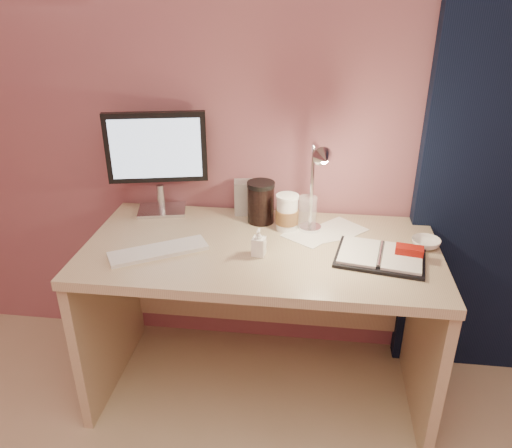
# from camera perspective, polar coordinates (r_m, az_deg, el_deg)

# --- Properties ---
(room) EXTENTS (3.50, 3.50, 3.50)m
(room) POSITION_cam_1_polar(r_m,az_deg,el_deg) (2.24, 27.01, 9.27)
(room) COLOR #C6B28E
(room) RESTS_ON ground
(desk) EXTENTS (1.40, 0.70, 0.73)m
(desk) POSITION_cam_1_polar(r_m,az_deg,el_deg) (2.15, 0.78, -6.90)
(desk) COLOR #C7B68D
(desk) RESTS_ON ground
(monitor) EXTENTS (0.43, 0.19, 0.46)m
(monitor) POSITION_cam_1_polar(r_m,az_deg,el_deg) (2.21, -11.27, 7.85)
(monitor) COLOR silver
(monitor) RESTS_ON desk
(keyboard) EXTENTS (0.38, 0.29, 0.02)m
(keyboard) POSITION_cam_1_polar(r_m,az_deg,el_deg) (1.96, -11.08, -3.04)
(keyboard) COLOR silver
(keyboard) RESTS_ON desk
(planner) EXTENTS (0.36, 0.30, 0.05)m
(planner) POSITION_cam_1_polar(r_m,az_deg,el_deg) (1.94, 14.28, -3.51)
(planner) COLOR black
(planner) RESTS_ON desk
(paper_a) EXTENTS (0.18, 0.18, 0.00)m
(paper_a) POSITION_cam_1_polar(r_m,az_deg,el_deg) (2.07, 7.17, -1.35)
(paper_a) COLOR white
(paper_a) RESTS_ON desk
(paper_b) EXTENTS (0.24, 0.24, 0.00)m
(paper_b) POSITION_cam_1_polar(r_m,az_deg,el_deg) (2.07, 6.05, -1.29)
(paper_b) COLOR white
(paper_b) RESTS_ON desk
(paper_c) EXTENTS (0.24, 0.24, 0.00)m
(paper_c) POSITION_cam_1_polar(r_m,az_deg,el_deg) (2.14, 9.66, -0.54)
(paper_c) COLOR white
(paper_c) RESTS_ON desk
(coffee_cup) EXTENTS (0.10, 0.10, 0.16)m
(coffee_cup) POSITION_cam_1_polar(r_m,az_deg,el_deg) (2.08, 3.56, 1.21)
(coffee_cup) COLOR white
(coffee_cup) RESTS_ON desk
(clear_cup) EXTENTS (0.08, 0.08, 0.14)m
(clear_cup) POSITION_cam_1_polar(r_m,az_deg,el_deg) (2.11, 5.88, 1.29)
(clear_cup) COLOR white
(clear_cup) RESTS_ON desk
(bowl) EXTENTS (0.14, 0.14, 0.03)m
(bowl) POSITION_cam_1_polar(r_m,az_deg,el_deg) (2.07, 18.84, -2.08)
(bowl) COLOR white
(bowl) RESTS_ON desk
(lotion_bottle) EXTENTS (0.05, 0.06, 0.11)m
(lotion_bottle) POSITION_cam_1_polar(r_m,az_deg,el_deg) (1.89, 0.32, -2.10)
(lotion_bottle) COLOR white
(lotion_bottle) RESTS_ON desk
(dark_jar) EXTENTS (0.11, 0.11, 0.16)m
(dark_jar) POSITION_cam_1_polar(r_m,az_deg,el_deg) (2.15, 0.56, 2.27)
(dark_jar) COLOR black
(dark_jar) RESTS_ON desk
(product_box) EXTENTS (0.11, 0.10, 0.15)m
(product_box) POSITION_cam_1_polar(r_m,az_deg,el_deg) (2.23, -1.19, 3.08)
(product_box) COLOR silver
(product_box) RESTS_ON desk
(desk_lamp) EXTENTS (0.13, 0.25, 0.40)m
(desk_lamp) POSITION_cam_1_polar(r_m,az_deg,el_deg) (1.93, 5.68, 4.84)
(desk_lamp) COLOR silver
(desk_lamp) RESTS_ON desk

